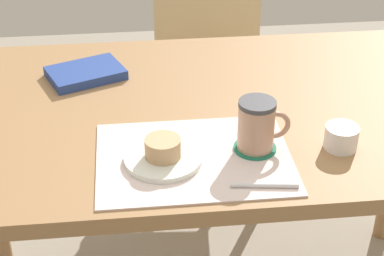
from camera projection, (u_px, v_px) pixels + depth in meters
The scene contains 10 objects.
dining_table at pixel (216, 133), 1.54m from camera, with size 1.38×0.77×0.74m.
wooden_chair at pixel (208, 67), 2.30m from camera, with size 0.45×0.45×0.83m.
placemat at pixel (194, 158), 1.31m from camera, with size 0.40×0.30×0.00m, color silver.
pastry_plate at pixel (163, 159), 1.29m from camera, with size 0.16×0.16×0.01m, color silver.
pastry at pixel (163, 148), 1.28m from camera, with size 0.07×0.07×0.04m, color tan.
coffee_coaster at pixel (255, 148), 1.33m from camera, with size 0.09×0.09×0.01m, color #196B4C.
coffee_mug at pixel (258, 125), 1.30m from camera, with size 0.11×0.08×0.11m.
teaspoon at pixel (265, 185), 1.22m from camera, with size 0.01×0.01×0.13m, color silver.
sugar_bowl at pixel (341, 137), 1.33m from camera, with size 0.07×0.07×0.05m, color white.
small_book at pixel (86, 73), 1.61m from camera, with size 0.18×0.12×0.02m, color navy.
Camera 1 is at (-0.20, -1.29, 1.49)m, focal length 60.00 mm.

